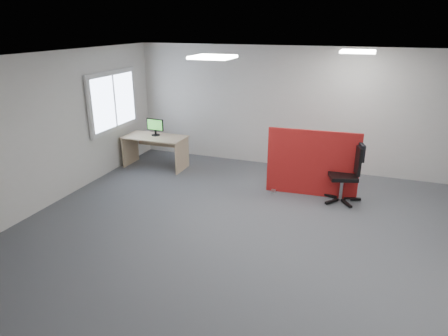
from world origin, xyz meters
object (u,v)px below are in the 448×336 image
(red_divider, at_px, (312,164))
(second_desk, at_px, (156,144))
(monitor_second, at_px, (155,126))
(office_chair, at_px, (350,169))

(red_divider, height_order, second_desk, red_divider)
(red_divider, bearing_deg, second_desk, 169.88)
(monitor_second, bearing_deg, red_divider, -2.90)
(red_divider, xyz_separation_m, office_chair, (0.69, -0.05, -0.00))
(second_desk, distance_m, office_chair, 4.31)
(office_chair, bearing_deg, second_desk, 157.04)
(second_desk, xyz_separation_m, monitor_second, (-0.02, 0.05, 0.40))
(second_desk, relative_size, office_chair, 1.26)
(red_divider, bearing_deg, office_chair, -8.08)
(second_desk, bearing_deg, monitor_second, 113.66)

